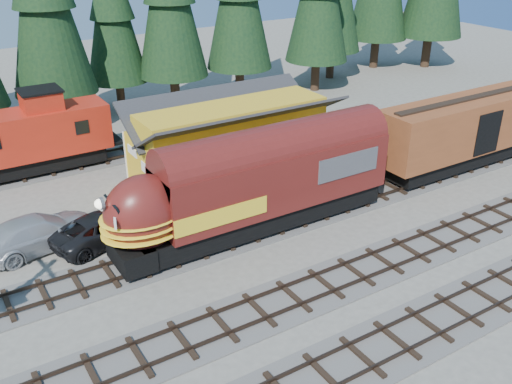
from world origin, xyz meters
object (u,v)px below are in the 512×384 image
caboose (32,137)px  pickup_truck_a (104,227)px  locomotive (248,190)px  boxcar (468,129)px  depot (233,135)px  pickup_truck_b (38,233)px

caboose → pickup_truck_a: size_ratio=1.73×
locomotive → boxcar: bearing=0.0°
boxcar → caboose: bearing=150.2°
boxcar → depot: bearing=155.0°
depot → caboose: size_ratio=1.32×
locomotive → pickup_truck_a: bearing=153.5°
depot → locomotive: (-2.91, -6.50, -0.42)m
depot → pickup_truck_a: bearing=-161.7°
pickup_truck_a → boxcar: bearing=-113.9°
pickup_truck_b → locomotive: bearing=-124.7°
boxcar → pickup_truck_a: size_ratio=2.50×
locomotive → boxcar: size_ratio=1.14×
depot → pickup_truck_b: bearing=-170.3°
depot → locomotive: depot is taller
locomotive → pickup_truck_b: 10.77m
depot → pickup_truck_a: depot is taller
depot → pickup_truck_b: (-12.64, -2.17, -2.07)m
caboose → pickup_truck_b: bearing=-102.5°
boxcar → pickup_truck_b: (-26.59, 4.33, -1.76)m
boxcar → caboose: size_ratio=1.44×
pickup_truck_b → depot: bearing=-91.0°
caboose → locomotive: bearing=-61.6°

